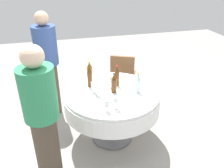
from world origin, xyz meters
TOP-DOWN VIEW (x-y plane):
  - ground_plane at (0.00, 0.00)m, footprint 10.00×10.00m
  - dining_table at (0.00, 0.00)m, footprint 1.25×1.25m
  - bottle_brown_south at (0.01, 0.02)m, footprint 0.07×0.07m
  - bottle_clear_far at (0.08, 0.32)m, footprint 0.07×0.07m
  - bottle_brown_left at (-0.22, -0.25)m, footprint 0.06×0.06m
  - bottle_brown_north at (-0.16, 0.11)m, footprint 0.06×0.06m
  - bottle_amber_near at (-0.34, -0.23)m, footprint 0.07×0.07m
  - wine_glass_north at (0.05, -0.20)m, footprint 0.06×0.06m
  - wine_glass_near at (0.41, -0.17)m, footprint 0.06×0.06m
  - wine_glass_west at (-0.04, -0.23)m, footprint 0.07×0.07m
  - wine_glass_front at (0.38, -0.06)m, footprint 0.07×0.07m
  - plate_mid at (-0.37, 0.09)m, footprint 0.20×0.20m
  - plate_right at (0.23, -0.37)m, footprint 0.26×0.26m
  - spoon_far at (-0.06, -0.42)m, footprint 0.18×0.03m
  - spoon_left at (0.16, 0.17)m, footprint 0.12×0.16m
  - folded_napkin at (-0.15, -0.07)m, footprint 0.18×0.18m
  - person_south at (-0.86, -0.78)m, footprint 0.34×0.34m
  - person_far at (0.53, -0.85)m, footprint 0.34×0.34m
  - chair_west at (-0.97, 0.44)m, footprint 0.53×0.53m

SIDE VIEW (x-z plane):
  - ground_plane at x=0.00m, z-range 0.00..0.00m
  - chair_west at x=-0.97m, z-range 0.08..0.95m
  - dining_table at x=0.00m, z-range 0.22..0.96m
  - spoon_far at x=-0.06m, z-range 0.74..0.74m
  - spoon_left at x=0.16m, z-range 0.74..0.74m
  - plate_right at x=0.23m, z-range 0.74..0.76m
  - plate_mid at x=-0.37m, z-range 0.73..0.77m
  - folded_napkin at x=-0.15m, z-range 0.74..0.76m
  - wine_glass_north at x=0.05m, z-range 0.77..0.90m
  - wine_glass_west at x=-0.04m, z-range 0.77..0.91m
  - wine_glass_near at x=0.41m, z-range 0.77..0.91m
  - person_far at x=0.53m, z-range 0.04..1.65m
  - wine_glass_front at x=0.38m, z-range 0.77..0.92m
  - person_south at x=-0.86m, z-range 0.04..1.68m
  - bottle_brown_south at x=0.01m, z-range 0.73..1.00m
  - bottle_clear_far at x=0.08m, z-range 0.73..1.00m
  - bottle_brown_north at x=-0.16m, z-range 0.73..1.02m
  - bottle_brown_left at x=-0.22m, z-range 0.73..1.04m
  - bottle_amber_near at x=-0.34m, z-range 0.73..1.04m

